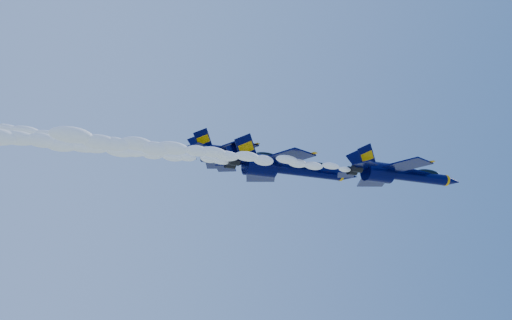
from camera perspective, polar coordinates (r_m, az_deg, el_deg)
name	(u,v)px	position (r m, az deg, el deg)	size (l,w,h in m)	color
jet_lead	(400,174)	(90.06, 12.67, -1.23)	(18.00, 14.76, 6.69)	#00022E
smoke_trail_jet_lead	(218,154)	(78.28, -3.40, 0.54)	(37.40, 2.01, 1.80)	white
jet_second	(286,168)	(88.87, 2.72, -0.69)	(20.12, 16.50, 7.48)	#00022E
smoke_trail_jet_second	(85,146)	(81.50, -14.95, 1.19)	(37.40, 2.24, 2.02)	white
jet_third	(237,156)	(94.07, -1.66, 0.33)	(17.52, 14.37, 6.51)	#00022E
smoke_trail_jet_third	(52,136)	(88.65, -17.70, 2.07)	(37.40, 1.95, 1.76)	white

